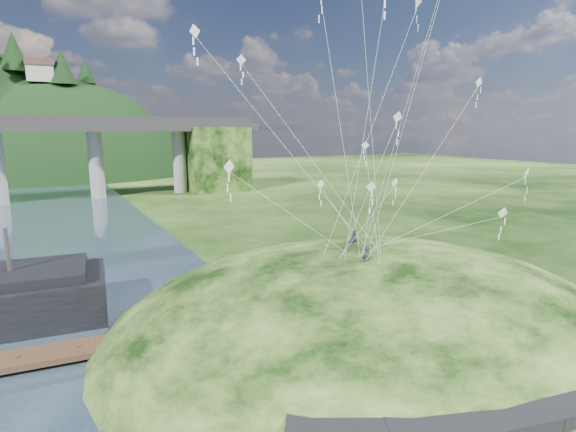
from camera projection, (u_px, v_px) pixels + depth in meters
ground at (277, 369)px, 24.10m from camera, size 320.00×320.00×0.00m
grass_hill at (369, 345)px, 29.91m from camera, size 36.00×32.00×13.00m
footpath at (541, 385)px, 18.88m from camera, size 22.29×5.84×0.83m
wooden_dock at (79, 349)px, 25.38m from camera, size 14.07×3.52×0.99m
kite_flyers at (357, 235)px, 29.74m from camera, size 3.06×4.90×1.85m
kite_swarm at (367, 80)px, 27.40m from camera, size 18.14×16.46×19.05m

